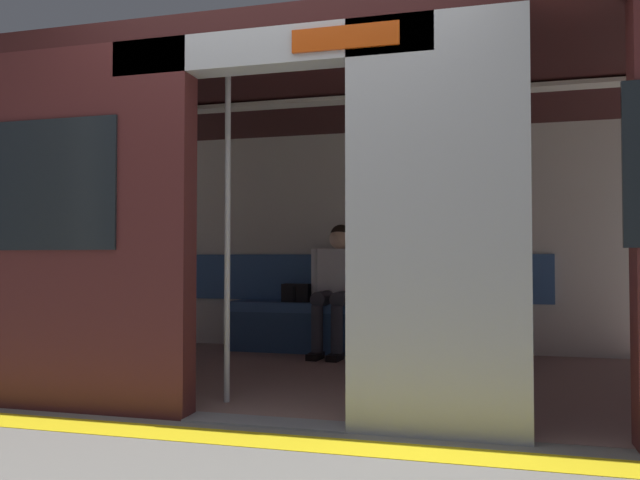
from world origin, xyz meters
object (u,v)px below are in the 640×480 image
(handbag, at_px, (296,293))
(grab_pole_door, at_px, (227,231))
(train_car, at_px, (318,176))
(book, at_px, (378,301))
(bench_seat, at_px, (355,315))
(person_seated, at_px, (338,279))

(handbag, xyz_separation_m, grab_pole_door, (-0.18, 2.09, 0.49))
(handbag, bearing_deg, grab_pole_door, 95.01)
(train_car, height_order, book, train_car)
(grab_pole_door, bearing_deg, train_car, -110.19)
(train_car, bearing_deg, grab_pole_door, 69.81)
(bench_seat, height_order, grab_pole_door, grab_pole_door)
(person_seated, distance_m, handbag, 0.45)
(bench_seat, xyz_separation_m, book, (-0.20, -0.06, 0.12))
(train_car, bearing_deg, handbag, -66.00)
(train_car, bearing_deg, book, -101.98)
(bench_seat, xyz_separation_m, grab_pole_door, (0.39, 2.06, 0.69))
(book, bearing_deg, handbag, -8.30)
(bench_seat, height_order, handbag, handbag)
(grab_pole_door, bearing_deg, person_seated, -96.71)
(book, bearing_deg, train_car, 67.10)
(handbag, distance_m, grab_pole_door, 2.15)
(train_car, bearing_deg, person_seated, -84.72)
(bench_seat, relative_size, grab_pole_door, 1.16)
(bench_seat, relative_size, book, 11.01)
(person_seated, relative_size, grab_pole_door, 0.57)
(bench_seat, bearing_deg, train_car, 87.42)
(person_seated, xyz_separation_m, grab_pole_door, (0.24, 2.01, 0.36))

